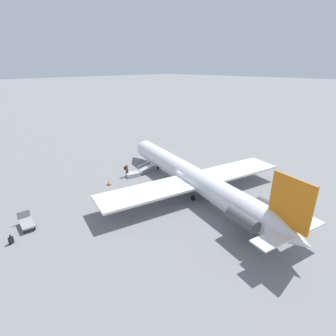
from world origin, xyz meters
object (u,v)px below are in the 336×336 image
suitcase (11,240)px  luggage_cart (26,222)px  passenger (127,169)px  boarding_stairs (136,173)px  airplane_main (194,178)px

suitcase → luggage_cart: bearing=-47.0°
passenger → suitcase: size_ratio=1.98×
luggage_cart → suitcase: size_ratio=2.64×
boarding_stairs → passenger: passenger is taller
passenger → luggage_cart: bearing=-152.9°
airplane_main → passenger: bearing=29.9°
passenger → suitcase: passenger is taller
boarding_stairs → suitcase: size_ratio=4.70×
luggage_cart → boarding_stairs: bearing=-74.1°
boarding_stairs → passenger: size_ratio=2.38×
passenger → luggage_cart: 14.09m
airplane_main → boarding_stairs: size_ratio=7.22×
boarding_stairs → suitcase: (-3.99, 16.60, -0.04)m
passenger → boarding_stairs: bearing=-17.0°
boarding_stairs → luggage_cart: 14.95m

